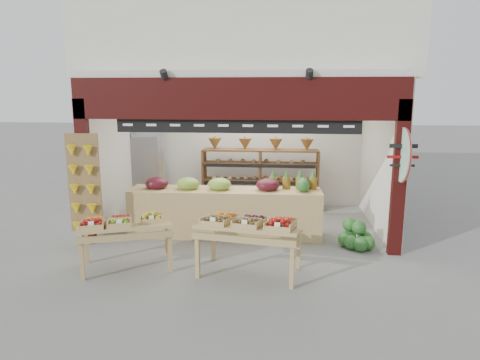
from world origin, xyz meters
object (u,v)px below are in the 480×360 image
Objects in this scene: back_shelving at (260,166)px; display_table_left at (120,225)px; watermelon_pile at (356,237)px; refrigerator at (150,169)px; cardboard_stack at (160,208)px; mid_counter at (224,210)px; display_table_right at (250,225)px.

display_table_left is (-2.00, -3.70, -0.34)m from back_shelving.
watermelon_pile is (3.88, 1.32, -0.52)m from display_table_left.
cardboard_stack is (0.51, -1.01, -0.69)m from refrigerator.
refrigerator reaches higher than mid_counter.
cardboard_stack is at bearing -75.75° from refrigerator.
back_shelving is at bearing -12.47° from refrigerator.
mid_counter is 2.24× the size of display_table_right.
refrigerator is 2.90m from mid_counter.
display_table_right is (2.72, -3.70, -0.16)m from refrigerator.
mid_counter is at bearing 170.45° from watermelon_pile.
display_table_right reaches higher than cardboard_stack.
mid_counter is (1.58, -0.96, 0.27)m from cardboard_stack.
back_shelving is 2.52m from cardboard_stack.
cardboard_stack is at bearing -154.99° from back_shelving.
mid_counter is at bearing -55.71° from refrigerator.
mid_counter reaches higher than display_table_left.
watermelon_pile is at bearing -51.76° from back_shelving.
display_table_left is (0.16, -2.69, 0.47)m from cardboard_stack.
refrigerator reaches higher than back_shelving.
refrigerator is 1.84× the size of cardboard_stack.
display_table_right is at bearing -0.22° from display_table_left.
display_table_right is at bearing -89.25° from back_shelving.
back_shelving is 4.22m from display_table_left.
refrigerator reaches higher than cardboard_stack.
watermelon_pile is at bearing 36.01° from display_table_right.
back_shelving reaches higher than cardboard_stack.
watermelon_pile is at bearing 18.78° from display_table_left.
back_shelving reaches higher than mid_counter.
display_table_right is 2.33m from watermelon_pile.
back_shelving is 1.47× the size of refrigerator.
display_table_right is at bearing -50.63° from cardboard_stack.
display_table_right is 2.52× the size of watermelon_pile.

